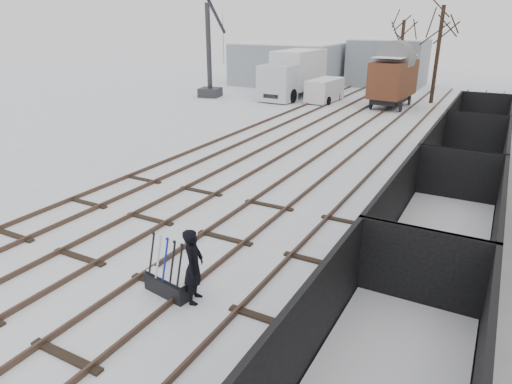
% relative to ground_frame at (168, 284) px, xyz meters
% --- Properties ---
extents(ground, '(120.00, 120.00, 0.00)m').
position_rel_ground_frame_xyz_m(ground, '(-0.37, 0.22, -0.28)').
color(ground, white).
rests_on(ground, ground).
extents(tracks, '(13.90, 52.00, 0.16)m').
position_rel_ground_frame_xyz_m(tracks, '(-0.37, 13.89, -0.21)').
color(tracks, black).
rests_on(tracks, ground).
extents(shed_left, '(10.00, 8.00, 4.10)m').
position_rel_ground_frame_xyz_m(shed_left, '(-13.37, 36.22, 1.76)').
color(shed_left, gray).
rests_on(shed_left, ground).
extents(shed_right, '(7.00, 6.00, 4.50)m').
position_rel_ground_frame_xyz_m(shed_right, '(-4.37, 40.22, 1.96)').
color(shed_right, gray).
rests_on(shed_right, ground).
extents(ground_frame, '(1.35, 0.63, 1.49)m').
position_rel_ground_frame_xyz_m(ground_frame, '(0.00, 0.00, 0.00)').
color(ground_frame, black).
rests_on(ground_frame, ground).
extents(worker, '(0.65, 0.80, 1.89)m').
position_rel_ground_frame_xyz_m(worker, '(0.75, 0.10, 0.66)').
color(worker, black).
rests_on(worker, ground).
extents(freight_wagon_b, '(2.61, 6.53, 2.66)m').
position_rel_ground_frame_xyz_m(freight_wagon_b, '(5.63, 4.15, 0.73)').
color(freight_wagon_b, black).
rests_on(freight_wagon_b, ground).
extents(freight_wagon_c, '(2.61, 6.53, 2.66)m').
position_rel_ground_frame_xyz_m(freight_wagon_c, '(5.63, 10.55, 0.73)').
color(freight_wagon_c, black).
rests_on(freight_wagon_c, ground).
extents(freight_wagon_d, '(2.61, 6.53, 2.66)m').
position_rel_ground_frame_xyz_m(freight_wagon_d, '(5.63, 16.95, 0.73)').
color(freight_wagon_d, black).
rests_on(freight_wagon_d, ground).
extents(box_van_wagon, '(2.98, 5.13, 3.78)m').
position_rel_ground_frame_xyz_m(box_van_wagon, '(-1.14, 28.24, 1.92)').
color(box_van_wagon, black).
rests_on(box_van_wagon, ground).
extents(lorry, '(2.94, 8.56, 3.85)m').
position_rel_ground_frame_xyz_m(lorry, '(-9.67, 29.12, 1.70)').
color(lorry, black).
rests_on(lorry, ground).
extents(panel_van, '(1.97, 4.20, 1.82)m').
position_rel_ground_frame_xyz_m(panel_van, '(-6.47, 28.12, 0.66)').
color(panel_van, silver).
rests_on(panel_van, ground).
extents(crane, '(2.04, 5.10, 8.55)m').
position_rel_ground_frame_xyz_m(crane, '(-16.00, 25.90, 1.97)').
color(crane, '#2A292E').
rests_on(crane, ground).
extents(tree_far_left, '(0.30, 0.30, 6.25)m').
position_rel_ground_frame_xyz_m(tree_far_left, '(-2.42, 36.19, 2.84)').
color(tree_far_left, black).
rests_on(tree_far_left, ground).
extents(tree_far_right, '(0.30, 0.30, 7.32)m').
position_rel_ground_frame_xyz_m(tree_far_right, '(1.31, 31.67, 3.38)').
color(tree_far_right, black).
rests_on(tree_far_right, ground).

